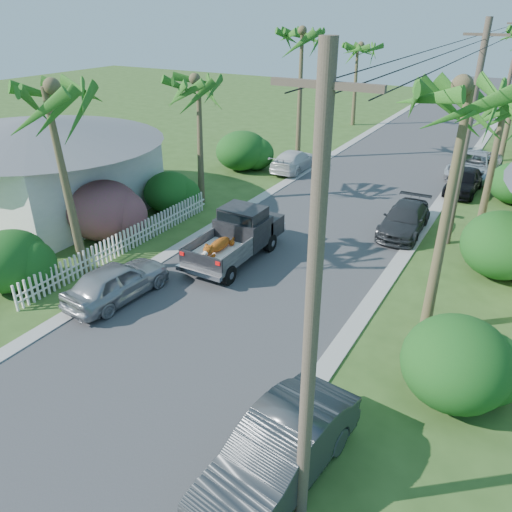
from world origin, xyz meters
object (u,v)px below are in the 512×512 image
Objects in this scene: parked_car_rm at (404,220)px; utility_pole_a at (311,325)px; pickup_truck at (240,234)px; parked_car_rf at (464,181)px; palm_l_c at (302,32)px; parked_car_ln at (117,282)px; palm_l_d at (359,46)px; parked_car_rd at (474,165)px; utility_pole_c at (507,90)px; parked_car_lf at (294,161)px; palm_l_a at (48,88)px; palm_l_b at (197,80)px; parked_car_rn at (278,454)px; palm_r_a at (469,88)px; house_left at (40,169)px; utility_pole_b at (467,139)px; palm_r_b at (507,98)px.

utility_pole_a reaches higher than parked_car_rm.
parked_car_rf is (6.64, 12.89, -0.33)m from pickup_truck.
parked_car_rm is at bearing -42.51° from palm_l_c.
palm_l_d is at bearing -80.45° from parked_car_ln.
parked_car_rf is 0.76× the size of parked_car_rd.
parked_car_rf is at bearing 62.77° from pickup_truck.
parked_car_lf is at bearing -140.90° from utility_pole_c.
palm_l_a is 1.11× the size of palm_l_b.
palm_r_a is (1.47, 7.57, 6.65)m from parked_car_rn.
pickup_truck is at bearing -107.02° from parked_car_ln.
palm_l_d is (-11.50, 13.73, 5.76)m from parked_car_rf.
parked_car_ln is at bearing -106.54° from parked_car_rd.
house_left is (-16.60, -6.20, 1.49)m from parked_car_rm.
utility_pole_b reaches higher than parked_car_rm.
parked_car_rf is at bearing 35.02° from palm_l_b.
parked_car_rn is 0.52× the size of house_left.
parked_car_rf is 13.28m from palm_l_c.
palm_l_c is 1.19× the size of palm_l_d.
parked_car_ln is at bearing 93.53° from parked_car_lf.
utility_pole_b is (0.60, -7.27, 3.92)m from parked_car_rf.
utility_pole_b is at bearing 93.66° from parked_car_rn.
utility_pole_b reaches higher than palm_l_d.
pickup_truck is at bearing -109.33° from utility_pole_c.
pickup_truck is 0.57× the size of utility_pole_a.
parked_car_rn is 15.08m from utility_pole_b.
parked_car_rd is 10.17m from palm_r_b.
parked_car_rf is at bearing 91.54° from utility_pole_a.
palm_l_d is 0.86× the size of utility_pole_b.
utility_pole_c is at bearing -142.07° from parked_car_lf.
parked_car_rn is at bearing -84.88° from parked_car_rd.
parked_car_ln is at bearing -125.62° from parked_car_rm.
utility_pole_c is (7.24, 20.62, 3.59)m from pickup_truck.
pickup_truck is 1.28× the size of parked_car_rf.
parked_car_lf is at bearing 57.14° from house_left.
parked_car_rm is at bearing 97.50° from utility_pole_a.
utility_pole_a is at bearing -25.82° from house_left.
parked_car_lf is (-10.00, -0.88, -0.05)m from parked_car_rf.
parked_car_rf is 0.54× the size of palm_l_b.
parked_car_rd is 5.91m from utility_pole_c.
palm_l_d is 0.89× the size of palm_r_a.
parked_car_rd is (0.17, 25.14, -0.04)m from parked_car_rn.
palm_l_d is at bearing 114.57° from palm_r_a.
parked_car_rm is 10.26m from palm_r_a.
utility_pole_b is (7.24, 5.62, 3.59)m from pickup_truck.
utility_pole_a reaches higher than parked_car_rd.
parked_car_rn reaches higher than parked_car_rf.
parked_car_rm is 0.48× the size of house_left.
utility_pole_c is (0.00, 30.00, 0.00)m from utility_pole_a.
utility_pole_b is (18.60, 6.00, 2.48)m from house_left.
palm_l_b is (-3.20, 9.66, 5.46)m from parked_car_ln.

